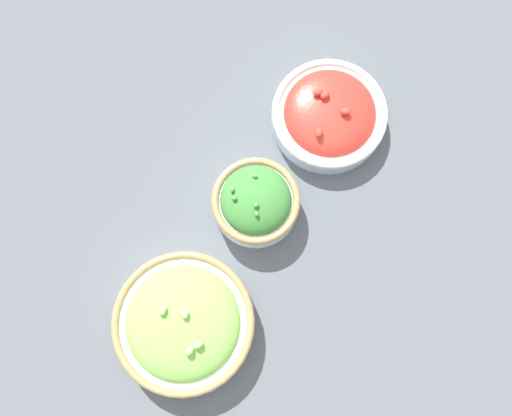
# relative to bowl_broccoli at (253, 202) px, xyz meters

# --- Properties ---
(ground_plane) EXTENTS (3.00, 3.00, 0.00)m
(ground_plane) POSITION_rel_bowl_broccoli_xyz_m (-0.01, -0.00, -0.04)
(ground_plane) COLOR #4C5156
(bowl_broccoli) EXTENTS (0.14, 0.14, 0.08)m
(bowl_broccoli) POSITION_rel_bowl_broccoli_xyz_m (0.00, 0.00, 0.00)
(bowl_broccoli) COLOR silver
(bowl_broccoli) RESTS_ON ground_plane
(bowl_cherry_tomatoes) EXTENTS (0.19, 0.19, 0.07)m
(bowl_cherry_tomatoes) POSITION_rel_bowl_broccoli_xyz_m (0.15, -0.13, -0.01)
(bowl_cherry_tomatoes) COLOR #B2C1CC
(bowl_cherry_tomatoes) RESTS_ON ground_plane
(bowl_lettuce) EXTENTS (0.22, 0.22, 0.09)m
(bowl_lettuce) POSITION_rel_bowl_broccoli_xyz_m (-0.18, 0.11, -0.00)
(bowl_lettuce) COLOR silver
(bowl_lettuce) RESTS_ON ground_plane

